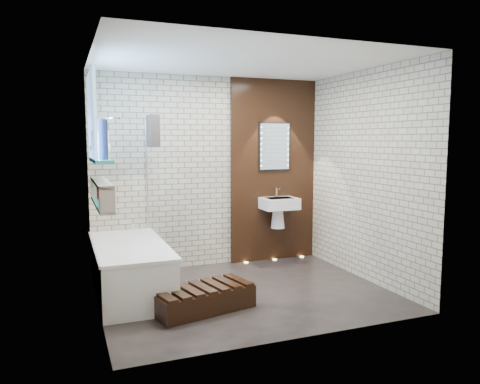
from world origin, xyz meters
name	(u,v)px	position (x,y,z in m)	size (l,w,h in m)	color
ground	(245,293)	(0.00, 0.00, 0.00)	(3.20, 3.20, 0.00)	black
room_shell	(245,180)	(0.00, 0.00, 1.30)	(3.24, 3.20, 2.60)	tan
walnut_panel	(273,171)	(0.95, 1.27, 1.30)	(1.30, 0.06, 2.60)	black
clerestory_window	(94,125)	(-1.57, 0.35, 1.90)	(0.18, 1.00, 0.94)	#7FADE0
display_niche	(102,193)	(-1.53, 0.15, 1.20)	(0.14, 1.30, 0.26)	teal
bathtub	(130,269)	(-1.22, 0.45, 0.29)	(0.79, 1.74, 0.70)	white
bath_screen	(152,178)	(-0.87, 0.89, 1.28)	(0.01, 0.78, 1.40)	white
towel	(153,131)	(-0.87, 0.77, 1.85)	(0.11, 0.29, 0.38)	#2A2321
shower_head	(114,118)	(-1.30, 0.95, 2.00)	(0.18, 0.18, 0.02)	silver
washbasin	(279,208)	(0.95, 1.07, 0.79)	(0.50, 0.36, 0.58)	white
led_mirror	(275,147)	(0.95, 1.23, 1.65)	(0.50, 0.02, 0.70)	black
walnut_step	(203,299)	(-0.60, -0.34, 0.11)	(1.03, 0.46, 0.23)	black
niche_bottles	(102,197)	(-1.53, 0.12, 1.17)	(0.06, 0.76, 0.14)	maroon
sill_vases	(101,145)	(-1.50, 0.43, 1.69)	(0.22, 0.57, 0.40)	white
floor_uplights	(275,259)	(0.95, 1.20, 0.01)	(0.96, 0.06, 0.01)	#FFD899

